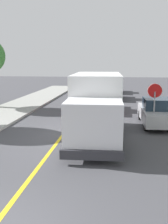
{
  "coord_description": "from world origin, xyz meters",
  "views": [
    {
      "loc": [
        2.84,
        -4.62,
        3.84
      ],
      "look_at": [
        1.22,
        7.59,
        1.4
      ],
      "focal_mm": 41.17,
      "sensor_mm": 36.0,
      "label": 1
    }
  ],
  "objects_px": {
    "box_truck": "(97,103)",
    "parked_car_mid": "(114,91)",
    "parked_car_near": "(103,100)",
    "parked_car_far": "(115,86)",
    "parked_van_across": "(157,112)",
    "stop_sign": "(155,98)"
  },
  "relations": [
    {
      "from": "box_truck",
      "to": "parked_van_across",
      "type": "height_order",
      "value": "box_truck"
    },
    {
      "from": "parked_car_far",
      "to": "parked_van_across",
      "type": "relative_size",
      "value": 1.01
    },
    {
      "from": "parked_car_near",
      "to": "parked_car_far",
      "type": "relative_size",
      "value": 0.99
    },
    {
      "from": "parked_car_far",
      "to": "box_truck",
      "type": "bearing_deg",
      "value": -91.85
    },
    {
      "from": "stop_sign",
      "to": "box_truck",
      "type": "bearing_deg",
      "value": -152.64
    },
    {
      "from": "parked_van_across",
      "to": "parked_car_far",
      "type": "bearing_deg",
      "value": 99.58
    },
    {
      "from": "parked_car_far",
      "to": "stop_sign",
      "type": "distance_m",
      "value": 18.06
    },
    {
      "from": "box_truck",
      "to": "parked_van_across",
      "type": "distance_m",
      "value": 4.58
    },
    {
      "from": "box_truck",
      "to": "parked_car_mid",
      "type": "bearing_deg",
      "value": 87.46
    },
    {
      "from": "parked_car_near",
      "to": "parked_car_far",
      "type": "height_order",
      "value": "same"
    },
    {
      "from": "parked_car_near",
      "to": "parked_car_far",
      "type": "xyz_separation_m",
      "value": [
        0.73,
        12.14,
        0.0
      ]
    },
    {
      "from": "parked_car_near",
      "to": "stop_sign",
      "type": "height_order",
      "value": "stop_sign"
    },
    {
      "from": "parked_car_far",
      "to": "stop_sign",
      "type": "height_order",
      "value": "stop_sign"
    },
    {
      "from": "parked_car_near",
      "to": "parked_van_across",
      "type": "relative_size",
      "value": 1.0
    },
    {
      "from": "parked_car_near",
      "to": "parked_van_across",
      "type": "distance_m",
      "value": 5.67
    },
    {
      "from": "parked_car_mid",
      "to": "stop_sign",
      "type": "xyz_separation_m",
      "value": [
        2.47,
        -12.21,
        1.06
      ]
    },
    {
      "from": "parked_car_near",
      "to": "parked_car_mid",
      "type": "bearing_deg",
      "value": 83.7
    },
    {
      "from": "box_truck",
      "to": "parked_van_across",
      "type": "relative_size",
      "value": 1.63
    },
    {
      "from": "parked_car_mid",
      "to": "parked_van_across",
      "type": "xyz_separation_m",
      "value": [
        2.81,
        -10.92,
        0.0
      ]
    },
    {
      "from": "parked_car_near",
      "to": "parked_van_across",
      "type": "height_order",
      "value": "same"
    },
    {
      "from": "stop_sign",
      "to": "parked_car_far",
      "type": "bearing_deg",
      "value": 97.82
    },
    {
      "from": "box_truck",
      "to": "parked_car_mid",
      "type": "xyz_separation_m",
      "value": [
        0.61,
        13.8,
        -0.97
      ]
    }
  ]
}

